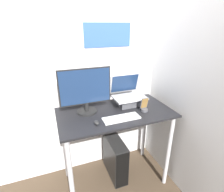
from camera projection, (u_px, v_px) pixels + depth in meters
wall_back at (103, 67)px, 1.99m from camera, size 6.00×0.06×2.60m
wall_side_right at (196, 78)px, 1.59m from camera, size 0.05×6.00×2.60m
desk at (115, 126)px, 1.86m from camera, size 1.16×0.62×0.92m
laptop at (129, 97)px, 1.92m from camera, size 0.35×0.29×0.32m
monitor at (86, 92)px, 1.70m from camera, size 0.51×0.20×0.46m
keyboard at (121, 118)px, 1.65m from camera, size 0.36×0.12×0.02m
mouse at (97, 123)px, 1.56m from camera, size 0.04×0.07×0.03m
cell_phone at (144, 107)px, 1.79m from camera, size 0.08×0.07×0.15m
computer_tower at (115, 158)px, 2.12m from camera, size 0.16×0.45×0.50m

